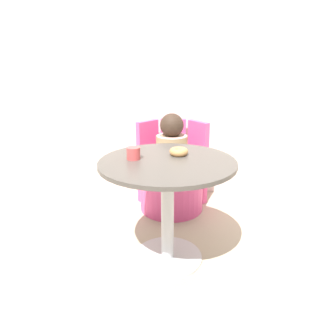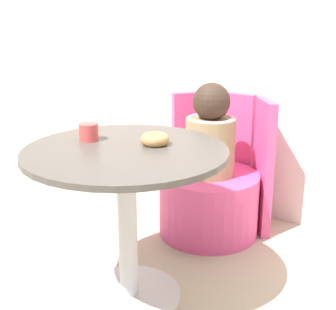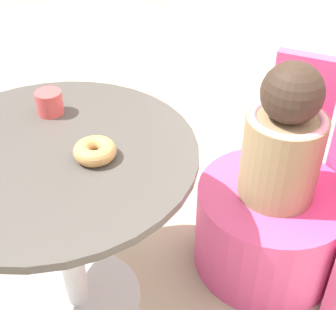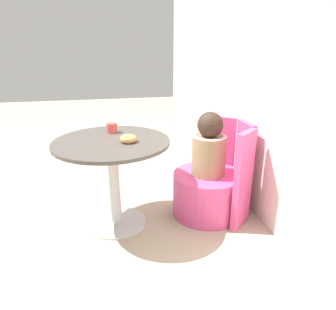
% 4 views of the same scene
% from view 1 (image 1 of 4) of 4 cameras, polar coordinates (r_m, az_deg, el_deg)
% --- Properties ---
extents(ground_plane, '(12.00, 12.00, 0.00)m').
position_cam_1_polar(ground_plane, '(2.17, 1.20, -18.40)').
color(ground_plane, '#B7A88E').
extents(back_wall, '(6.00, 0.06, 2.40)m').
position_cam_1_polar(back_wall, '(2.91, 2.25, 15.68)').
color(back_wall, silver).
rests_on(back_wall, ground_plane).
extents(round_table, '(0.85, 0.85, 0.69)m').
position_cam_1_polar(round_table, '(1.89, -0.10, -5.90)').
color(round_table, silver).
rests_on(round_table, ground_plane).
extents(tub_chair, '(0.56, 0.56, 0.36)m').
position_cam_1_polar(tub_chair, '(2.71, 0.69, -6.60)').
color(tub_chair, '#E54C8C').
rests_on(tub_chair, ground_plane).
extents(booth_backrest, '(0.66, 0.24, 0.77)m').
position_cam_1_polar(booth_backrest, '(2.86, 0.93, -0.99)').
color(booth_backrest, '#E54C8C').
rests_on(booth_backrest, ground_plane).
extents(child_figure, '(0.27, 0.27, 0.51)m').
position_cam_1_polar(child_figure, '(2.58, 0.72, 1.78)').
color(child_figure, '#937A56').
rests_on(child_figure, tub_chair).
extents(donut, '(0.12, 0.12, 0.05)m').
position_cam_1_polar(donut, '(1.93, 2.07, 0.66)').
color(donut, tan).
rests_on(donut, round_table).
extents(cup, '(0.08, 0.08, 0.08)m').
position_cam_1_polar(cup, '(1.85, -6.59, 0.33)').
color(cup, '#DB4C4C').
rests_on(cup, round_table).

